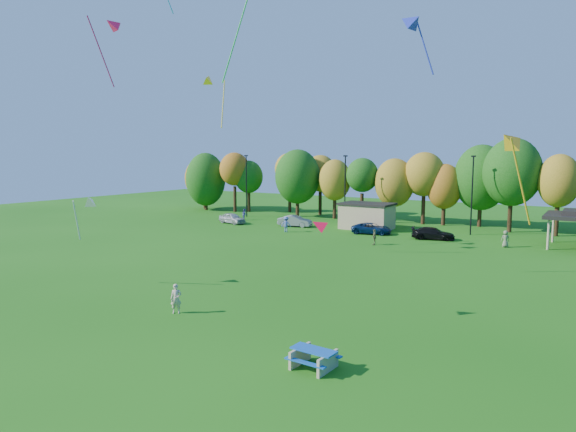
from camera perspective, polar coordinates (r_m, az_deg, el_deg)
The scene contains 20 objects.
ground at distance 27.20m, azimuth -4.07°, elevation -13.03°, with size 160.00×160.00×0.00m, color #19600F.
tree_line at distance 68.16m, azimuth 18.31°, elevation 3.75°, with size 93.57×10.55×11.15m.
lamp_posts at distance 62.18m, azimuth 19.77°, elevation 2.49°, with size 64.50×0.25×9.09m.
utility_building at distance 64.23m, azimuth 8.76°, elevation 0.02°, with size 6.30×4.30×3.25m.
picnic_table at distance 23.13m, azimuth 2.86°, elevation -15.39°, with size 2.07×1.75×0.86m.
kite_flyer at distance 31.01m, azimuth -12.33°, elevation -8.97°, with size 0.63×0.42×1.74m, color beige.
car_a at distance 68.98m, azimuth -6.22°, elevation -0.25°, with size 1.66×4.13×1.41m, color beige.
car_b at distance 65.62m, azimuth 0.77°, elevation -0.57°, with size 1.51×4.34×1.43m, color gray.
car_c at distance 60.41m, azimuth 9.28°, elevation -1.38°, with size 2.13×4.62×1.28m, color #0C244B.
car_d at distance 57.97m, azimuth 15.81°, elevation -1.88°, with size 1.86×4.58×1.33m, color black.
far_person_1 at distance 55.55m, azimuth 23.00°, elevation -2.35°, with size 0.83×0.54×1.70m, color #738158.
far_person_2 at distance 72.50m, azimuth -4.86°, elevation 0.19°, with size 0.77×0.60×1.58m, color #464A9A.
far_person_3 at distance 61.03m, azimuth -0.21°, elevation -0.93°, with size 1.20×0.69×1.86m, color #4E60AD.
far_person_4 at distance 53.27m, azimuth 9.58°, elevation -2.31°, with size 0.95×0.39×1.62m, color olive.
kite_1 at distance 50.22m, azimuth -19.01°, elevation 19.41°, with size 1.74×3.70×6.36m.
kite_4 at distance 50.95m, azimuth -8.80°, elevation 14.70°, with size 1.96×3.09×5.37m.
kite_6 at distance 28.61m, azimuth 3.38°, elevation -1.04°, with size 1.36×1.24×1.13m.
kite_9 at distance 38.75m, azimuth 13.22°, elevation 20.20°, with size 2.87×1.64×4.57m.
kite_12 at distance 31.46m, azimuth 23.40°, elevation 7.60°, with size 2.40×3.02×5.45m.
kite_14 at distance 38.28m, azimuth -21.23°, elevation 1.52°, with size 1.62×1.97×3.39m.
Camera 1 is at (15.11, -20.63, 9.28)m, focal length 32.00 mm.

